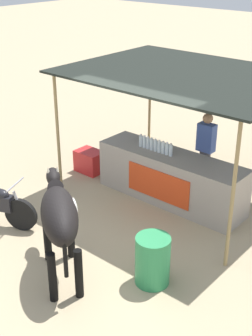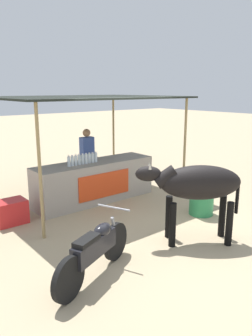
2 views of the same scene
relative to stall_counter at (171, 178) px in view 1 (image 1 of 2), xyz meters
The scene contains 8 objects.
ground_plane 2.25m from the stall_counter, 90.00° to the right, with size 60.00×60.00×0.00m, color tan.
stall_counter is the anchor object (origin of this frame).
stall_awning 1.92m from the stall_counter, 90.00° to the left, with size 4.20×3.20×2.47m.
water_bottle_row 0.69m from the stall_counter, behind, with size 0.79×0.07×0.25m.
vendor_behind_counter 0.88m from the stall_counter, 69.59° to the left, with size 0.34×0.22×1.65m.
cooler_box 2.11m from the stall_counter, behind, with size 0.60×0.44×0.48m, color red.
water_barrel 2.53m from the stall_counter, 60.07° to the right, with size 0.52×0.52×0.77m, color #2D8C51.
cow 2.98m from the stall_counter, 87.56° to the right, with size 1.68×1.38×1.44m.
Camera 1 is at (4.59, -4.47, 4.51)m, focal length 50.00 mm.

